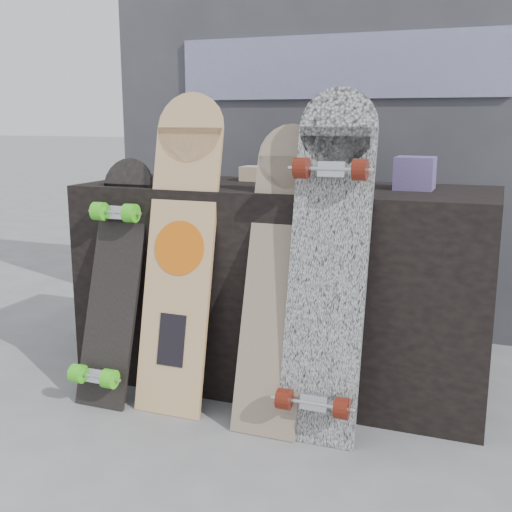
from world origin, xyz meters
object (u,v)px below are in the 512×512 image
at_px(longboard_cascadia, 328,259).
at_px(vendor_table, 284,285).
at_px(longboard_celtic, 279,268).
at_px(longboard_geisha, 181,243).
at_px(skateboard_dark, 114,278).

bearing_deg(longboard_cascadia, vendor_table, 126.58).
relative_size(vendor_table, longboard_celtic, 1.53).
bearing_deg(longboard_geisha, vendor_table, 48.51).
bearing_deg(skateboard_dark, longboard_cascadia, 0.26).
relative_size(longboard_geisha, skateboard_dark, 1.27).
bearing_deg(longboard_celtic, longboard_geisha, 178.92).
xyz_separation_m(vendor_table, longboard_cascadia, (0.27, -0.37, 0.20)).
xyz_separation_m(longboard_geisha, longboard_celtic, (0.38, -0.01, -0.06)).
height_order(vendor_table, skateboard_dark, skateboard_dark).
xyz_separation_m(vendor_table, skateboard_dark, (-0.56, -0.37, 0.07)).
height_order(longboard_celtic, longboard_cascadia, longboard_cascadia).
bearing_deg(vendor_table, longboard_geisha, -131.49).
distance_m(longboard_geisha, longboard_cascadia, 0.57).
xyz_separation_m(longboard_celtic, longboard_cascadia, (0.18, -0.03, 0.05)).
distance_m(vendor_table, longboard_cascadia, 0.50).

